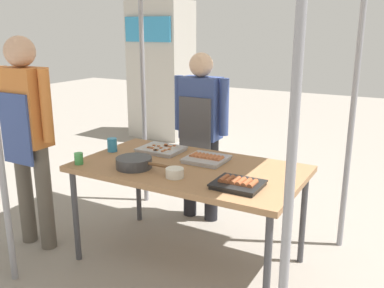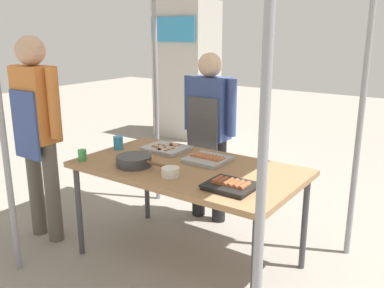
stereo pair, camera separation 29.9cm
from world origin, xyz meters
name	(u,v)px [view 1 (the left image)]	position (x,y,z in m)	size (l,w,h in m)	color
ground_plane	(189,260)	(0.00, 0.00, 0.00)	(18.00, 18.00, 0.00)	gray
stall_table	(189,173)	(0.00, 0.00, 0.70)	(1.60, 0.90, 0.75)	#9E724C
tray_grilled_sausages	(238,184)	(0.47, -0.21, 0.77)	(0.30, 0.26, 0.05)	black
tray_meat_skewers	(161,149)	(-0.37, 0.21, 0.77)	(0.33, 0.27, 0.04)	#ADADB2
tray_pork_links	(207,159)	(0.06, 0.16, 0.77)	(0.29, 0.28, 0.05)	#ADADB2
cooking_wok	(134,162)	(-0.31, -0.22, 0.79)	(0.41, 0.25, 0.07)	#38383A
condiment_bowl	(175,173)	(0.04, -0.25, 0.78)	(0.12, 0.12, 0.06)	silver
drink_cup_near_edge	(112,145)	(-0.71, 0.03, 0.80)	(0.08, 0.08, 0.11)	#338CBF
drink_cup_by_wok	(79,159)	(-0.71, -0.35, 0.79)	(0.06, 0.06, 0.08)	#3F994C
vendor_woman	(201,125)	(-0.28, 0.71, 0.88)	(0.52, 0.22, 1.50)	black
customer_nearby	(27,127)	(-1.19, -0.37, 0.98)	(0.52, 0.23, 1.64)	#595147
neighbor_stall_left	(161,70)	(-2.29, 3.17, 1.05)	(0.88, 0.70, 2.10)	#B7B2A8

